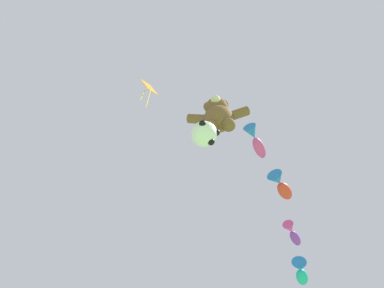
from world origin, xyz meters
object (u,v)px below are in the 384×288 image
(fish_kite_crimson, at_px, (281,185))
(diamond_kite, at_px, (149,89))
(fish_kite_violet, at_px, (293,233))
(teddy_bear_kite, at_px, (218,115))
(soccer_ball_kite, at_px, (204,134))
(fish_kite_teal, at_px, (301,272))
(fish_kite_magenta, at_px, (256,140))

(fish_kite_crimson, distance_m, diamond_kite, 6.89)
(fish_kite_violet, height_order, diamond_kite, diamond_kite)
(teddy_bear_kite, distance_m, soccer_ball_kite, 1.65)
(fish_kite_crimson, relative_size, fish_kite_violet, 1.05)
(diamond_kite, bearing_deg, fish_kite_crimson, 39.23)
(fish_kite_crimson, distance_m, fish_kite_violet, 2.56)
(soccer_ball_kite, xyz_separation_m, fish_kite_teal, (3.68, 9.08, 1.93))
(teddy_bear_kite, relative_size, fish_kite_magenta, 1.35)
(fish_kite_teal, relative_size, diamond_kite, 0.64)
(fish_kite_violet, xyz_separation_m, diamond_kite, (-5.43, -6.59, 2.67))
(teddy_bear_kite, height_order, fish_kite_teal, teddy_bear_kite)
(fish_kite_crimson, relative_size, fish_kite_teal, 0.90)
(soccer_ball_kite, relative_size, fish_kite_crimson, 0.56)
(fish_kite_teal, bearing_deg, fish_kite_violet, -99.78)
(soccer_ball_kite, relative_size, diamond_kite, 0.32)
(teddy_bear_kite, relative_size, fish_kite_teal, 1.27)
(teddy_bear_kite, xyz_separation_m, fish_kite_violet, (2.70, 6.21, 0.28))
(fish_kite_crimson, height_order, diamond_kite, diamond_kite)
(soccer_ball_kite, height_order, fish_kite_crimson, fish_kite_crimson)
(fish_kite_magenta, bearing_deg, fish_kite_violet, 73.91)
(fish_kite_crimson, height_order, fish_kite_teal, fish_kite_crimson)
(soccer_ball_kite, xyz_separation_m, fish_kite_crimson, (2.77, 3.84, 2.10))
(fish_kite_magenta, height_order, fish_kite_violet, fish_kite_magenta)
(teddy_bear_kite, height_order, fish_kite_crimson, teddy_bear_kite)
(teddy_bear_kite, relative_size, fish_kite_violet, 1.48)
(fish_kite_crimson, xyz_separation_m, fish_kite_teal, (0.90, 5.25, -0.17))
(fish_kite_magenta, relative_size, fish_kite_teal, 0.94)
(fish_kite_magenta, height_order, diamond_kite, diamond_kite)
(fish_kite_magenta, bearing_deg, fish_kite_crimson, 66.57)
(soccer_ball_kite, distance_m, fish_kite_crimson, 5.18)
(fish_kite_magenta, relative_size, fish_kite_violet, 1.10)
(teddy_bear_kite, bearing_deg, fish_kite_violet, 66.51)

